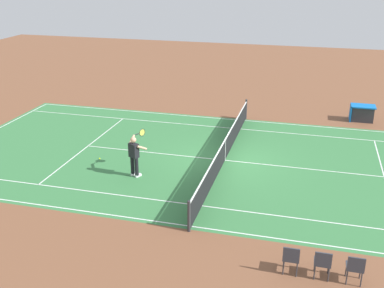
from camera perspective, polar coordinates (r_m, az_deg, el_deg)
ground_plane at (r=19.88m, az=4.04°, el=-2.00°), size 60.00×60.00×0.00m
court_slab at (r=19.88m, az=4.04°, el=-2.00°), size 24.20×11.40×0.00m
court_line_markings at (r=19.88m, az=4.04°, el=-1.99°), size 23.85×11.05×0.01m
tennis_net at (r=19.69m, az=4.07°, el=-0.69°), size 0.10×11.70×1.08m
tennis_player_near at (r=18.19m, az=-7.08°, el=-1.24°), size 0.75×1.19×1.70m
tennis_ball at (r=20.30m, az=-11.27°, el=-1.77°), size 0.07×0.07×0.07m
spectator_chair_0 at (r=13.17m, az=19.39°, el=-14.04°), size 0.44×0.44×0.88m
spectator_chair_1 at (r=13.10m, az=15.73°, el=-13.77°), size 0.44×0.44×0.88m
spectator_chair_2 at (r=13.09m, az=12.06°, el=-13.44°), size 0.44×0.44×0.88m
equipment_cart_tarped at (r=26.21m, az=20.10°, el=3.60°), size 1.25×0.84×0.85m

